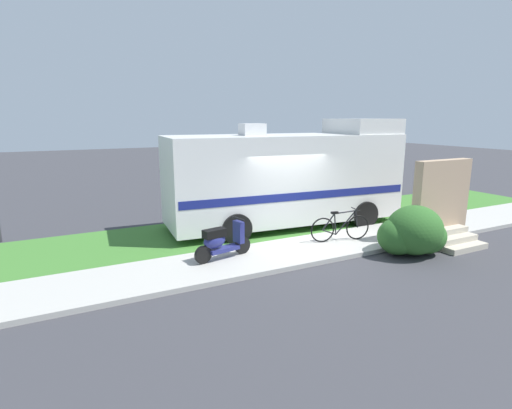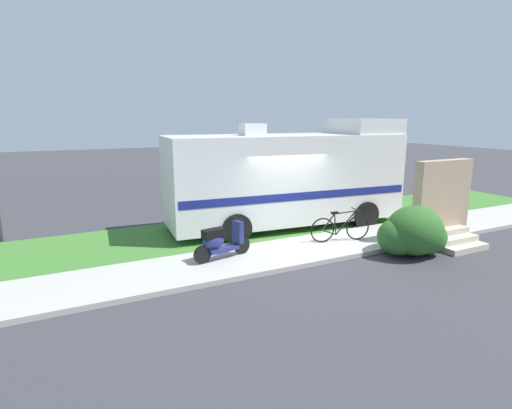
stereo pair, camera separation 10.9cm
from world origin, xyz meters
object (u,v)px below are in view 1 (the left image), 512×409
Objects in this scene: scooter at (221,241)px; pickup_truck_far at (290,165)px; motorhome_rv at (288,177)px; pickup_truck_near at (334,173)px; bicycle at (340,227)px; bottle_green at (433,221)px.

pickup_truck_far reaches higher than scooter.
motorhome_rv reaches higher than pickup_truck_near.
pickup_truck_far is (4.68, 10.30, 0.48)m from bicycle.
motorhome_rv is at bearing 97.09° from bicycle.
scooter is 7.54m from bottle_green.
scooter reaches higher than bicycle.
pickup_truck_far is (-0.40, 3.43, 0.05)m from pickup_truck_near.
scooter reaches higher than bottle_green.
pickup_truck_far is at bearing 65.56° from bicycle.
motorhome_rv is 1.34× the size of pickup_truck_far.
bottle_green is at bearing -0.32° from scooter.
scooter is at bearing -129.13° from pickup_truck_far.
scooter is at bearing -142.19° from pickup_truck_near.
pickup_truck_near reaches higher than bottle_green.
scooter is at bearing -145.84° from motorhome_rv.
bicycle is 3.97m from bottle_green.
motorhome_rv reaches higher than bicycle.
bottle_green is (-0.73, -10.20, -0.77)m from pickup_truck_far.
scooter is at bearing 179.68° from bottle_green.
pickup_truck_far is 24.52× the size of bottle_green.
bicycle is at bearing -126.51° from pickup_truck_near.
pickup_truck_far is at bearing 50.87° from scooter.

